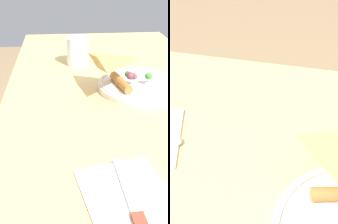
{
  "view_description": "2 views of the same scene",
  "coord_description": "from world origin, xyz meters",
  "views": [
    {
      "loc": [
        -0.73,
        0.16,
        1.1
      ],
      "look_at": [
        -0.16,
        0.11,
        0.77
      ],
      "focal_mm": 45.0,
      "sensor_mm": 36.0,
      "label": 1
    },
    {
      "loc": [
        -0.12,
        -0.28,
        1.29
      ],
      "look_at": [
        -0.2,
        0.12,
        0.81
      ],
      "focal_mm": 55.0,
      "sensor_mm": 36.0,
      "label": 2
    }
  ],
  "objects": []
}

